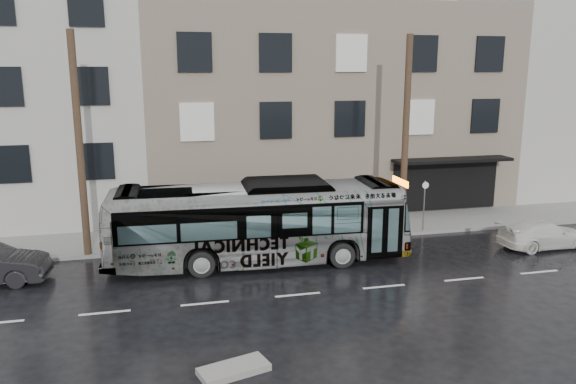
% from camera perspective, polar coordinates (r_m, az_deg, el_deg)
% --- Properties ---
extents(ground, '(120.00, 120.00, 0.00)m').
position_cam_1_polar(ground, '(22.04, -0.62, -7.94)').
color(ground, black).
rests_on(ground, ground).
extents(sidewalk, '(90.00, 3.60, 0.15)m').
position_cam_1_polar(sidewalk, '(26.57, -2.95, -4.18)').
color(sidewalk, gray).
rests_on(sidewalk, ground).
extents(building_taupe, '(20.00, 12.00, 11.00)m').
position_cam_1_polar(building_taupe, '(34.27, 2.90, 8.81)').
color(building_taupe, '#776D5C').
rests_on(building_taupe, ground).
extents(utility_pole_front, '(0.30, 0.30, 9.00)m').
position_cam_1_polar(utility_pole_front, '(26.08, 11.85, 5.53)').
color(utility_pole_front, '#4D3926').
rests_on(utility_pole_front, sidewalk).
extents(utility_pole_rear, '(0.30, 0.30, 9.00)m').
position_cam_1_polar(utility_pole_rear, '(23.84, -20.43, 4.38)').
color(utility_pole_rear, '#4D3926').
rests_on(utility_pole_rear, sidewalk).
extents(sign_post, '(0.06, 0.06, 2.40)m').
position_cam_1_polar(sign_post, '(27.14, 13.65, -1.38)').
color(sign_post, slate).
rests_on(sign_post, sidewalk).
extents(bus, '(12.06, 3.29, 3.33)m').
position_cam_1_polar(bus, '(22.40, -3.10, -3.13)').
color(bus, '#B2B2B2').
rests_on(bus, ground).
extents(white_sedan, '(4.17, 1.84, 1.19)m').
position_cam_1_polar(white_sedan, '(26.98, 24.54, -3.92)').
color(white_sedan, silver).
rests_on(white_sedan, ground).
extents(slush_pile, '(1.95, 1.27, 0.18)m').
position_cam_1_polar(slush_pile, '(15.24, -5.53, -17.49)').
color(slush_pile, gray).
rests_on(slush_pile, ground).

